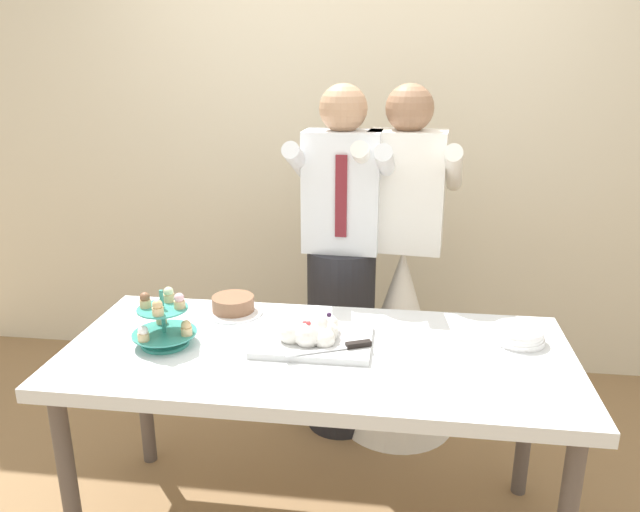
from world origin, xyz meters
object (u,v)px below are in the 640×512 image
at_px(main_cake_tray, 312,333).
at_px(person_bride, 401,316).
at_px(dessert_table, 317,368).
at_px(round_cake, 233,305).
at_px(cupcake_stand, 164,323).
at_px(person_groom, 341,284).
at_px(plate_stack, 519,335).

relative_size(main_cake_tray, person_bride, 0.26).
height_order(dessert_table, round_cake, round_cake).
xyz_separation_m(cupcake_stand, person_bride, (0.84, 0.82, -0.28)).
bearing_deg(cupcake_stand, person_groom, 54.10).
distance_m(plate_stack, person_bride, 0.79).
bearing_deg(cupcake_stand, round_cake, 62.22).
distance_m(round_cake, person_groom, 0.61).
bearing_deg(dessert_table, round_cake, 143.79).
relative_size(main_cake_tray, round_cake, 1.77).
distance_m(main_cake_tray, person_groom, 0.70).
bearing_deg(person_bride, cupcake_stand, -135.90).
height_order(main_cake_tray, person_groom, person_groom).
relative_size(dessert_table, round_cake, 7.50).
relative_size(main_cake_tray, person_groom, 0.26).
xyz_separation_m(dessert_table, plate_stack, (0.72, 0.16, 0.10)).
distance_m(plate_stack, person_groom, 0.92).
relative_size(dessert_table, person_groom, 1.08).
height_order(cupcake_stand, main_cake_tray, cupcake_stand).
bearing_deg(person_groom, plate_stack, -39.55).
bearing_deg(cupcake_stand, plate_stack, 8.57).
xyz_separation_m(dessert_table, person_groom, (0.01, 0.74, 0.05)).
bearing_deg(main_cake_tray, person_groom, 86.89).
height_order(dessert_table, person_groom, person_groom).
bearing_deg(round_cake, person_bride, 36.56).
bearing_deg(person_groom, main_cake_tray, -93.11).
relative_size(cupcake_stand, person_groom, 0.14).
distance_m(round_cake, person_bride, 0.87).
height_order(cupcake_stand, round_cake, cupcake_stand).
bearing_deg(round_cake, dessert_table, -36.21).
bearing_deg(dessert_table, person_bride, 69.32).
height_order(main_cake_tray, person_bride, person_bride).
bearing_deg(person_groom, person_bride, 8.76).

